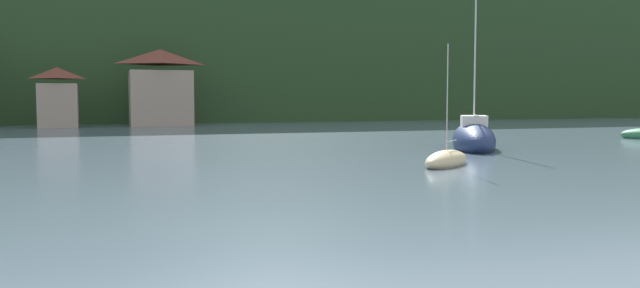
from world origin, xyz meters
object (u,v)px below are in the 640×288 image
shore_building_westcentral (58,98)px  sailboat_mid_10 (446,161)px  shore_building_central (161,89)px  sailboat_far_3 (474,139)px

shore_building_westcentral → sailboat_mid_10: (18.45, -45.92, -2.76)m
shore_building_central → sailboat_mid_10: shore_building_central is taller
shore_building_westcentral → sailboat_far_3: bearing=-56.8°
sailboat_far_3 → sailboat_mid_10: size_ratio=1.68×
shore_building_central → sailboat_far_3: 41.49m
shore_building_westcentral → shore_building_central: shore_building_central is taller
sailboat_far_3 → shore_building_central: bearing=48.6°
shore_building_central → sailboat_mid_10: (8.12, -46.60, -3.81)m
shore_building_westcentral → sailboat_mid_10: bearing=-68.1°
shore_building_westcentral → sailboat_far_3: size_ratio=0.65×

